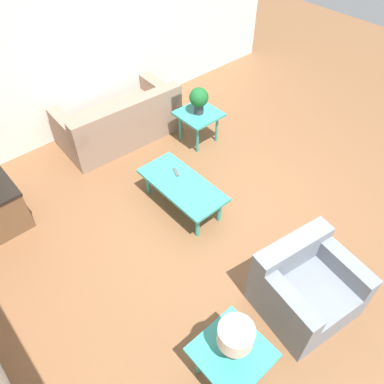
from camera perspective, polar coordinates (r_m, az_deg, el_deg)
name	(u,v)px	position (r m, az deg, el deg)	size (l,w,h in m)	color
ground_plane	(237,216)	(4.85, 6.82, -3.67)	(14.00, 14.00, 0.00)	brown
wall_right	(92,36)	(6.07, -14.94, 21.97)	(0.12, 7.20, 2.70)	white
sofa	(121,122)	(5.95, -10.84, 10.38)	(0.97, 1.84, 0.78)	gray
armchair	(305,287)	(4.02, 16.79, -13.69)	(0.94, 1.01, 0.77)	slate
coffee_table	(182,186)	(4.69, -1.54, 0.89)	(1.18, 0.55, 0.40)	teal
side_table_plant	(199,117)	(5.72, 1.01, 11.40)	(0.59, 0.59, 0.50)	teal
side_table_lamp	(232,355)	(3.46, 6.09, -23.44)	(0.59, 0.59, 0.50)	teal
potted_plant	(199,99)	(5.55, 1.05, 14.03)	(0.28, 0.28, 0.40)	#333338
table_lamp	(235,337)	(3.14, 6.61, -21.15)	(0.29, 0.29, 0.42)	#333333
remote_control	(176,172)	(4.80, -2.45, 3.06)	(0.16, 0.10, 0.02)	#4C4C51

